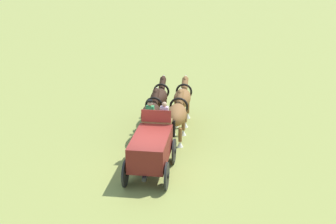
% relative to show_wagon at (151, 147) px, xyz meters
% --- Properties ---
extents(ground_plane, '(220.00, 220.00, 0.00)m').
position_rel_show_wagon_xyz_m(ground_plane, '(-0.16, -0.03, -1.17)').
color(ground_plane, olive).
extents(show_wagon, '(5.89, 2.40, 2.73)m').
position_rel_show_wagon_xyz_m(show_wagon, '(0.00, 0.00, 0.00)').
color(show_wagon, maroon).
rests_on(show_wagon, ground).
extents(draft_horse_rear_near, '(3.20, 1.33, 2.18)m').
position_rel_show_wagon_xyz_m(draft_horse_rear_near, '(3.46, 1.35, 0.15)').
color(draft_horse_rear_near, '#331E14').
rests_on(draft_horse_rear_near, ground).
extents(draft_horse_rear_off, '(3.14, 1.36, 2.20)m').
position_rel_show_wagon_xyz_m(draft_horse_rear_off, '(3.70, 0.08, 0.16)').
color(draft_horse_rear_off, brown).
rests_on(draft_horse_rear_off, ground).
extents(draft_horse_lead_near, '(3.06, 1.29, 2.18)m').
position_rel_show_wagon_xyz_m(draft_horse_lead_near, '(6.01, 1.86, 0.15)').
color(draft_horse_lead_near, '#331E14').
rests_on(draft_horse_lead_near, ground).
extents(draft_horse_lead_off, '(3.05, 1.30, 2.22)m').
position_rel_show_wagon_xyz_m(draft_horse_lead_off, '(6.26, 0.58, 0.18)').
color(draft_horse_lead_off, brown).
rests_on(draft_horse_lead_off, ground).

